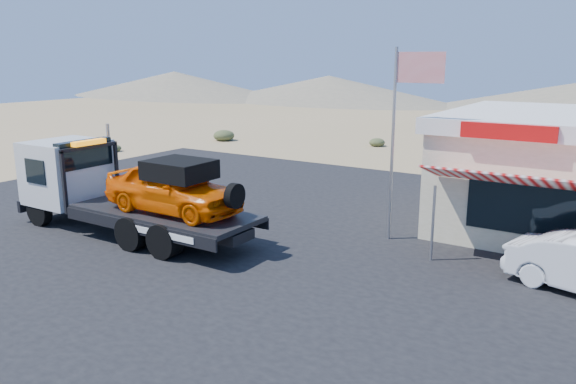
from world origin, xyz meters
name	(u,v)px	position (x,y,z in m)	size (l,w,h in m)	color
ground	(184,252)	(0.00, 0.00, 0.00)	(120.00, 120.00, 0.00)	#998357
asphalt_lot	(293,237)	(2.00, 3.00, 0.01)	(32.00, 24.00, 0.02)	black
tow_truck	(127,187)	(-2.78, 0.40, 1.60)	(8.92, 2.64, 2.98)	black
flagpole	(401,123)	(4.93, 4.50, 3.76)	(1.55, 0.10, 6.00)	#99999E
desert_scrub	(120,155)	(-13.84, 9.66, 0.33)	(24.45, 34.95, 0.80)	#3C4525
distant_hills	(442,91)	(-9.77, 55.14, 1.89)	(126.00, 48.00, 4.20)	#726B59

